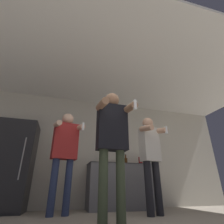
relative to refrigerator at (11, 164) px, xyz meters
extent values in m
cube|color=beige|center=(1.73, 0.36, 0.44)|extent=(7.00, 0.06, 2.55)
cube|color=silver|center=(1.73, -1.06, 1.74)|extent=(7.00, 3.30, 0.05)
cube|color=#262628|center=(0.00, 0.01, 0.00)|extent=(0.76, 0.65, 1.66)
cube|color=black|center=(0.00, -0.32, 0.00)|extent=(0.73, 0.01, 1.60)
cylinder|color=#99999E|center=(0.24, -0.35, 0.08)|extent=(0.02, 0.02, 0.75)
cube|color=slate|center=(2.25, 0.03, -0.38)|extent=(1.49, 0.59, 0.90)
cube|color=#38383A|center=(2.25, 0.03, 0.08)|extent=(1.52, 0.62, 0.01)
cylinder|color=#563314|center=(2.37, 0.05, 0.15)|extent=(0.08, 0.08, 0.14)
cylinder|color=#563314|center=(2.37, 0.05, 0.26)|extent=(0.03, 0.03, 0.08)
sphere|color=black|center=(2.37, 0.05, 0.30)|extent=(0.03, 0.03, 0.03)
cylinder|color=#563314|center=(2.86, 0.05, 0.16)|extent=(0.06, 0.06, 0.17)
cylinder|color=#563314|center=(2.86, 0.05, 0.29)|extent=(0.03, 0.03, 0.08)
sphere|color=#B29933|center=(2.86, 0.05, 0.34)|extent=(0.03, 0.03, 0.03)
cylinder|color=silver|center=(1.78, 0.05, 0.20)|extent=(0.08, 0.08, 0.25)
cylinder|color=silver|center=(1.78, 0.05, 0.38)|extent=(0.04, 0.04, 0.09)
sphere|color=maroon|center=(1.78, 0.05, 0.42)|extent=(0.04, 0.04, 0.04)
cylinder|color=maroon|center=(2.74, 0.05, 0.17)|extent=(0.10, 0.10, 0.19)
cylinder|color=maroon|center=(2.74, 0.05, 0.30)|extent=(0.04, 0.04, 0.07)
sphere|color=maroon|center=(2.74, 0.05, 0.33)|extent=(0.04, 0.04, 0.04)
cylinder|color=maroon|center=(2.18, 0.05, 0.17)|extent=(0.07, 0.07, 0.19)
cylinder|color=maroon|center=(2.18, 0.05, 0.32)|extent=(0.02, 0.02, 0.10)
sphere|color=black|center=(2.18, 0.05, 0.37)|extent=(0.03, 0.03, 0.03)
cylinder|color=#38422D|center=(1.46, -1.59, -0.39)|extent=(0.12, 0.12, 0.88)
cylinder|color=#38422D|center=(1.69, -1.58, -0.39)|extent=(0.12, 0.12, 0.88)
cube|color=black|center=(1.58, -1.59, 0.38)|extent=(0.43, 0.21, 0.66)
sphere|color=#9E7051|center=(1.58, -1.59, 0.82)|extent=(0.22, 0.22, 0.22)
cylinder|color=#9E7051|center=(1.38, -1.78, 0.62)|extent=(0.11, 0.40, 0.16)
cylinder|color=#9E7051|center=(1.78, -1.77, 0.62)|extent=(0.11, 0.40, 0.16)
cube|color=white|center=(1.79, -1.95, 0.59)|extent=(0.04, 0.04, 0.14)
cylinder|color=black|center=(2.38, -0.99, -0.41)|extent=(0.13, 0.13, 0.85)
cylinder|color=black|center=(2.57, -0.95, -0.41)|extent=(0.13, 0.13, 0.85)
cube|color=beige|center=(2.47, -0.97, 0.33)|extent=(0.38, 0.27, 0.63)
sphere|color=tan|center=(2.47, -0.97, 0.75)|extent=(0.20, 0.20, 0.20)
cylinder|color=tan|center=(2.34, -1.15, 0.57)|extent=(0.16, 0.33, 0.15)
cylinder|color=tan|center=(2.66, -1.08, 0.57)|extent=(0.16, 0.33, 0.15)
cube|color=white|center=(2.70, -1.23, 0.54)|extent=(0.04, 0.04, 0.14)
cylinder|color=navy|center=(0.84, -0.61, -0.39)|extent=(0.12, 0.12, 0.88)
cylinder|color=navy|center=(1.08, -0.56, -0.39)|extent=(0.12, 0.12, 0.88)
cube|color=maroon|center=(0.96, -0.58, 0.38)|extent=(0.47, 0.29, 0.66)
sphere|color=beige|center=(0.96, -0.58, 0.82)|extent=(0.22, 0.22, 0.22)
cylinder|color=beige|center=(0.79, -0.79, 0.63)|extent=(0.17, 0.36, 0.15)
cylinder|color=beige|center=(1.20, -0.70, 0.63)|extent=(0.17, 0.36, 0.15)
cube|color=white|center=(1.24, -0.86, 0.60)|extent=(0.04, 0.04, 0.14)
camera|label=1|loc=(0.94, -3.87, -0.43)|focal=28.00mm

